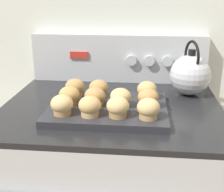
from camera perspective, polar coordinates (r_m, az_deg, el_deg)
wall_back at (r=1.35m, az=1.51°, el=15.23°), size 8.00×0.05×2.40m
control_panel at (r=1.33m, az=1.36°, el=6.95°), size 0.73×0.07×0.20m
muffin_pan at (r=1.01m, az=-0.79°, el=-2.39°), size 0.38×0.29×0.02m
muffin_r0_c0 at (r=0.94m, az=-9.14°, el=-1.67°), size 0.07×0.07×0.06m
muffin_r0_c1 at (r=0.92m, az=-4.08°, el=-1.94°), size 0.07×0.07×0.06m
muffin_r0_c2 at (r=0.91m, az=1.08°, el=-2.07°), size 0.07×0.07×0.06m
muffin_r0_c3 at (r=0.91m, az=6.68°, el=-2.35°), size 0.07×0.07×0.06m
muffin_r1_c0 at (r=1.02m, az=-7.81°, el=0.01°), size 0.07×0.07×0.06m
muffin_r1_c1 at (r=1.00m, az=-3.15°, el=-0.20°), size 0.07×0.07×0.06m
muffin_r1_c2 at (r=0.99m, az=1.57°, el=-0.35°), size 0.07×0.07×0.06m
muffin_r1_c3 at (r=0.99m, az=6.65°, el=-0.45°), size 0.07×0.07×0.06m
muffin_r2_c0 at (r=1.10m, az=-6.81°, el=1.51°), size 0.07×0.07×0.06m
muffin_r2_c1 at (r=1.08m, az=-2.43°, el=1.33°), size 0.07×0.07×0.06m
muffin_r2_c3 at (r=1.07m, az=6.42°, el=1.02°), size 0.07×0.07×0.06m
tea_kettle at (r=1.19m, az=14.08°, el=3.90°), size 0.15×0.18×0.20m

